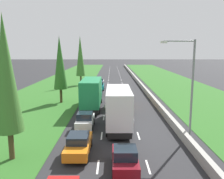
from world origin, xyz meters
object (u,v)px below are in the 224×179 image
object	(u,v)px
yellow_sedan_centre_lane	(116,91)
green_sedan_left_lane	(97,91)
white_sedan_left_lane	(100,82)
white_hatchback_left_lane	(86,120)
teal_hatchback_left_lane	(100,86)
green_box_truck_left_lane	(92,93)
street_light_mast	(189,81)
maroon_hatchback_centre_lane	(125,159)
poplar_tree_second	(60,63)
orange_sedan_left_lane	(79,144)
poplar_tree_third	(81,56)
white_box_truck_centre_lane	(119,106)
orange_van_centre_lane	(118,97)
poplar_tree_nearest	(7,75)

from	to	relation	value
yellow_sedan_centre_lane	green_sedan_left_lane	bearing A→B (deg)	172.96
white_sedan_left_lane	green_sedan_left_lane	bearing A→B (deg)	-89.51
white_hatchback_left_lane	teal_hatchback_left_lane	world-z (taller)	same
green_box_truck_left_lane	street_light_mast	world-z (taller)	street_light_mast
white_hatchback_left_lane	street_light_mast	bearing A→B (deg)	-11.85
maroon_hatchback_centre_lane	white_sedan_left_lane	xyz separation A→B (m)	(-3.69, 38.80, -0.02)
green_sedan_left_lane	white_sedan_left_lane	distance (m)	12.17
green_box_truck_left_lane	poplar_tree_second	bearing A→B (deg)	144.94
yellow_sedan_centre_lane	street_light_mast	xyz separation A→B (m)	(6.45, -19.55, 4.42)
orange_sedan_left_lane	poplar_tree_third	distance (m)	37.39
white_box_truck_centre_lane	poplar_tree_third	bearing A→B (deg)	104.84
orange_van_centre_lane	poplar_tree_nearest	xyz separation A→B (m)	(-8.24, -16.50, 4.95)
white_box_truck_centre_lane	white_hatchback_left_lane	bearing A→B (deg)	-170.40
poplar_tree_nearest	green_box_truck_left_lane	bearing A→B (deg)	73.21
green_box_truck_left_lane	poplar_tree_third	bearing A→B (deg)	101.47
poplar_tree_nearest	orange_sedan_left_lane	bearing A→B (deg)	10.38
white_sedan_left_lane	poplar_tree_nearest	distance (m)	37.80
green_sedan_left_lane	poplar_tree_nearest	size ratio (longest dim) A/B	0.42
teal_hatchback_left_lane	yellow_sedan_centre_lane	bearing A→B (deg)	-64.24
orange_sedan_left_lane	poplar_tree_third	bearing A→B (deg)	97.24
green_box_truck_left_lane	teal_hatchback_left_lane	xyz separation A→B (m)	(0.28, 15.54, -1.35)
white_box_truck_centre_lane	green_box_truck_left_lane	bearing A→B (deg)	113.70
maroon_hatchback_centre_lane	street_light_mast	xyz separation A→B (m)	(6.22, 6.67, 4.40)
green_box_truck_left_lane	orange_van_centre_lane	xyz separation A→B (m)	(3.56, 1.01, -0.78)
white_box_truck_centre_lane	orange_van_centre_lane	size ratio (longest dim) A/B	1.92
white_sedan_left_lane	poplar_tree_nearest	bearing A→B (deg)	-97.13
green_sedan_left_lane	poplar_tree_third	size ratio (longest dim) A/B	0.40
white_hatchback_left_lane	poplar_tree_nearest	xyz separation A→B (m)	(-4.67, -7.05, 5.51)
orange_van_centre_lane	poplar_tree_second	world-z (taller)	poplar_tree_second
green_box_truck_left_lane	orange_sedan_left_lane	bearing A→B (deg)	-89.27
orange_van_centre_lane	street_light_mast	bearing A→B (deg)	-61.29
orange_sedan_left_lane	yellow_sedan_centre_lane	distance (m)	23.85
yellow_sedan_centre_lane	orange_sedan_left_lane	bearing A→B (deg)	-97.80
orange_sedan_left_lane	white_sedan_left_lane	xyz separation A→B (m)	(-0.22, 36.22, 0.00)
white_hatchback_left_lane	white_box_truck_centre_lane	bearing A→B (deg)	9.60
teal_hatchback_left_lane	white_sedan_left_lane	distance (m)	6.08
green_box_truck_left_lane	white_box_truck_centre_lane	world-z (taller)	same
yellow_sedan_centre_lane	poplar_tree_second	size ratio (longest dim) A/B	0.44
poplar_tree_second	teal_hatchback_left_lane	bearing A→B (deg)	65.83
teal_hatchback_left_lane	poplar_tree_nearest	distance (m)	31.90
white_box_truck_centre_lane	street_light_mast	bearing A→B (deg)	-22.46
orange_sedan_left_lane	teal_hatchback_left_lane	xyz separation A→B (m)	(0.10, 30.14, 0.02)
white_hatchback_left_lane	orange_van_centre_lane	world-z (taller)	orange_van_centre_lane
orange_sedan_left_lane	teal_hatchback_left_lane	world-z (taller)	teal_hatchback_left_lane
orange_sedan_left_lane	orange_van_centre_lane	world-z (taller)	orange_van_centre_lane
yellow_sedan_centre_lane	poplar_tree_second	world-z (taller)	poplar_tree_second
poplar_tree_second	street_light_mast	xyz separation A→B (m)	(14.96, -14.09, -0.92)
white_hatchback_left_lane	yellow_sedan_centre_lane	size ratio (longest dim) A/B	0.87
poplar_tree_nearest	poplar_tree_second	world-z (taller)	poplar_tree_nearest
white_sedan_left_lane	poplar_tree_second	xyz separation A→B (m)	(-5.06, -18.05, 5.34)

